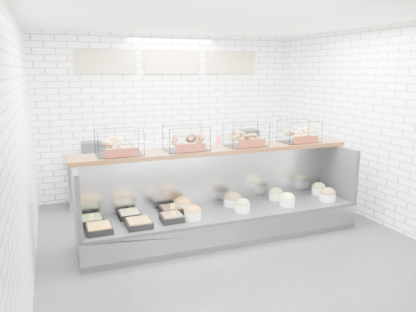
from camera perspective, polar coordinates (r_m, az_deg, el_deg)
name	(u,v)px	position (r m, az deg, el deg)	size (l,w,h in m)	color
ground	(231,244)	(5.73, 3.23, -12.27)	(5.50, 5.50, 0.00)	black
room_shell	(215,91)	(5.79, 0.98, 9.06)	(5.02, 5.51, 3.01)	silver
display_case	(221,214)	(5.90, 1.83, -8.11)	(4.00, 0.90, 1.20)	black
bagel_shelf	(217,140)	(5.78, 1.25, 2.20)	(4.10, 0.50, 0.40)	#3A1F0C
prep_counter	(178,171)	(7.73, -4.24, -2.17)	(4.00, 0.60, 1.20)	#93969B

